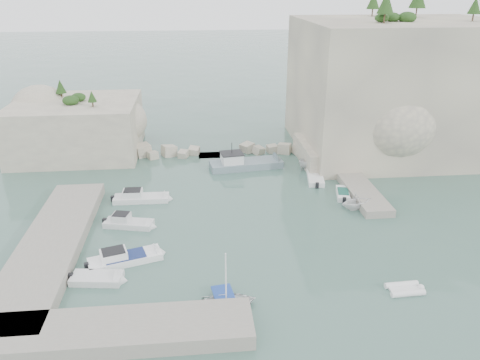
{
  "coord_description": "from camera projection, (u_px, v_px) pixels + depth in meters",
  "views": [
    {
      "loc": [
        -4.26,
        -37.21,
        21.4
      ],
      "look_at": [
        0.0,
        6.0,
        3.0
      ],
      "focal_mm": 35.0,
      "sensor_mm": 36.0,
      "label": 1
    }
  ],
  "objects": [
    {
      "name": "ground",
      "position": [
        246.0,
        235.0,
        42.83
      ],
      "size": [
        400.0,
        400.0,
        0.0
      ],
      "primitive_type": "plane",
      "color": "#486C60",
      "rests_on": "ground"
    },
    {
      "name": "cliff_east",
      "position": [
        398.0,
        87.0,
        62.67
      ],
      "size": [
        26.0,
        22.0,
        17.0
      ],
      "primitive_type": "cube",
      "color": "beige",
      "rests_on": "ground"
    },
    {
      "name": "cliff_terrace",
      "position": [
        331.0,
        152.0,
        60.01
      ],
      "size": [
        8.0,
        10.0,
        2.5
      ],
      "primitive_type": "cube",
      "color": "beige",
      "rests_on": "ground"
    },
    {
      "name": "outcrop_west",
      "position": [
        78.0,
        127.0,
        62.57
      ],
      "size": [
        16.0,
        14.0,
        7.0
      ],
      "primitive_type": "cube",
      "color": "beige",
      "rests_on": "ground"
    },
    {
      "name": "quay_west",
      "position": [
        51.0,
        245.0,
        40.17
      ],
      "size": [
        5.0,
        24.0,
        1.1
      ],
      "primitive_type": "cube",
      "color": "#9E9689",
      "rests_on": "ground"
    },
    {
      "name": "quay_south",
      "position": [
        115.0,
        331.0,
        30.26
      ],
      "size": [
        18.0,
        4.0,
        1.1
      ],
      "primitive_type": "cube",
      "color": "#9E9689",
      "rests_on": "ground"
    },
    {
      "name": "ledge_east",
      "position": [
        355.0,
        183.0,
        53.06
      ],
      "size": [
        3.0,
        16.0,
        0.8
      ],
      "primitive_type": "cube",
      "color": "#9E9689",
      "rests_on": "ground"
    },
    {
      "name": "breakwater",
      "position": [
        221.0,
        150.0,
        62.63
      ],
      "size": [
        28.0,
        3.0,
        1.4
      ],
      "primitive_type": "cube",
      "color": "beige",
      "rests_on": "ground"
    },
    {
      "name": "motorboat_d",
      "position": [
        126.0,
        262.0,
        38.8
      ],
      "size": [
        6.81,
        3.8,
        1.4
      ],
      "primitive_type": null,
      "rotation": [
        0.0,
        0.0,
        0.3
      ],
      "color": "white",
      "rests_on": "ground"
    },
    {
      "name": "motorboat_a",
      "position": [
        142.0,
        201.0,
        49.65
      ],
      "size": [
        6.36,
        2.01,
        1.4
      ],
      "primitive_type": null,
      "rotation": [
        0.0,
        0.0,
        -0.02
      ],
      "color": "silver",
      "rests_on": "ground"
    },
    {
      "name": "motorboat_e",
      "position": [
        97.0,
        281.0,
        36.27
      ],
      "size": [
        4.48,
        2.3,
        0.7
      ],
      "primitive_type": null,
      "rotation": [
        0.0,
        0.0,
        -0.13
      ],
      "color": "silver",
      "rests_on": "ground"
    },
    {
      "name": "motorboat_b",
      "position": [
        129.0,
        226.0,
        44.46
      ],
      "size": [
        5.29,
        2.77,
        1.4
      ],
      "primitive_type": null,
      "rotation": [
        0.0,
        0.0,
        -0.23
      ],
      "color": "silver",
      "rests_on": "ground"
    },
    {
      "name": "rowboat",
      "position": [
        226.0,
        307.0,
        33.36
      ],
      "size": [
        4.85,
        3.79,
        0.92
      ],
      "primitive_type": "imported",
      "rotation": [
        0.0,
        0.0,
        1.72
      ],
      "color": "white",
      "rests_on": "ground"
    },
    {
      "name": "inflatable_dinghy",
      "position": [
        404.0,
        291.0,
        35.13
      ],
      "size": [
        2.91,
        1.5,
        0.44
      ],
      "primitive_type": null,
      "rotation": [
        0.0,
        0.0,
        0.04
      ],
      "color": "white",
      "rests_on": "ground"
    },
    {
      "name": "tender_east_a",
      "position": [
        356.0,
        209.0,
        47.93
      ],
      "size": [
        4.25,
        3.91,
        1.87
      ],
      "primitive_type": "imported",
      "rotation": [
        0.0,
        0.0,
        1.84
      ],
      "color": "white",
      "rests_on": "ground"
    },
    {
      "name": "tender_east_b",
      "position": [
        343.0,
        196.0,
        50.73
      ],
      "size": [
        2.12,
        4.04,
        0.7
      ],
      "primitive_type": null,
      "rotation": [
        0.0,
        0.0,
        1.35
      ],
      "color": "white",
      "rests_on": "ground"
    },
    {
      "name": "tender_east_c",
      "position": [
        315.0,
        179.0,
        55.05
      ],
      "size": [
        2.61,
        5.67,
        0.7
      ],
      "primitive_type": null,
      "rotation": [
        0.0,
        0.0,
        1.41
      ],
      "color": "white",
      "rests_on": "ground"
    },
    {
      "name": "tender_east_d",
      "position": [
        316.0,
        169.0,
        57.96
      ],
      "size": [
        4.52,
        1.86,
        1.72
      ],
      "primitive_type": "imported",
      "rotation": [
        0.0,
        0.0,
        1.61
      ],
      "color": "silver",
      "rests_on": "ground"
    },
    {
      "name": "work_boat",
      "position": [
        246.0,
        167.0,
        58.56
      ],
      "size": [
        10.13,
        4.16,
        2.2
      ],
      "primitive_type": null,
      "rotation": [
        0.0,
        0.0,
        0.13
      ],
      "color": "slate",
      "rests_on": "ground"
    },
    {
      "name": "rowboat_mast",
      "position": [
        226.0,
        277.0,
        32.37
      ],
      "size": [
        0.1,
        0.1,
        4.2
      ],
      "primitive_type": "cylinder",
      "color": "white",
      "rests_on": "rowboat"
    },
    {
      "name": "vegetation",
      "position": [
        364.0,
        12.0,
        59.81
      ],
      "size": [
        53.48,
        13.88,
        13.4
      ],
      "color": "#1E4219",
      "rests_on": "ground"
    }
  ]
}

